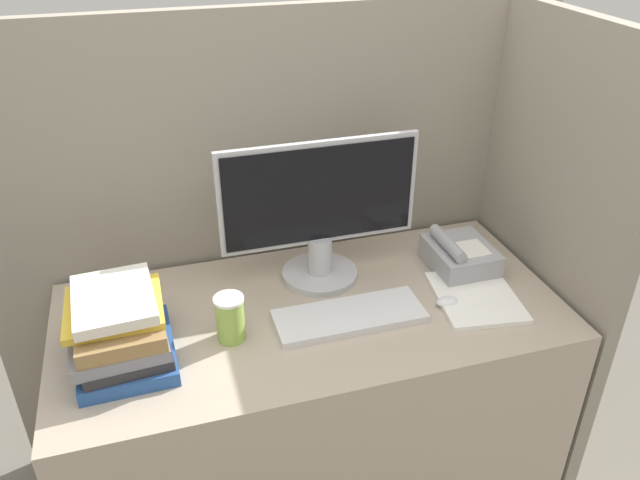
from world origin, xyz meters
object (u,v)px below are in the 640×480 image
object	(u,v)px
monitor	(320,215)
mouse	(447,302)
keyboard	(349,316)
coffee_cup	(230,318)
desk_telephone	(459,256)
book_stack	(120,329)

from	to	relation	value
monitor	mouse	size ratio (longest dim) A/B	8.86
monitor	keyboard	size ratio (longest dim) A/B	1.41
keyboard	coffee_cup	size ratio (longest dim) A/B	3.19
keyboard	mouse	bearing A→B (deg)	-3.96
mouse	coffee_cup	size ratio (longest dim) A/B	0.51
monitor	coffee_cup	xyz separation A→B (m)	(-0.30, -0.21, -0.14)
monitor	coffee_cup	size ratio (longest dim) A/B	4.48
desk_telephone	coffee_cup	bearing A→B (deg)	-169.50
book_stack	desk_telephone	world-z (taller)	book_stack
monitor	desk_telephone	distance (m)	0.46
monitor	desk_telephone	xyz separation A→B (m)	(0.42, -0.08, -0.16)
keyboard	book_stack	xyz separation A→B (m)	(-0.59, 0.02, 0.08)
keyboard	book_stack	world-z (taller)	book_stack
keyboard	coffee_cup	distance (m)	0.33
monitor	mouse	world-z (taller)	monitor
keyboard	desk_telephone	world-z (taller)	desk_telephone
keyboard	desk_telephone	xyz separation A→B (m)	(0.40, 0.15, 0.03)
keyboard	mouse	xyz separation A→B (m)	(0.28, -0.02, 0.00)
book_stack	monitor	bearing A→B (deg)	20.13
coffee_cup	book_stack	distance (m)	0.27
book_stack	desk_telephone	bearing A→B (deg)	7.44
keyboard	desk_telephone	size ratio (longest dim) A/B	1.95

